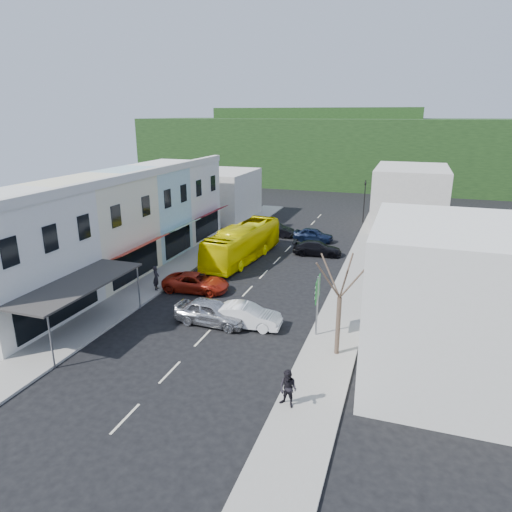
{
  "coord_description": "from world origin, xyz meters",
  "views": [
    {
      "loc": [
        10.93,
        -26.29,
        12.84
      ],
      "look_at": [
        0.0,
        6.0,
        2.2
      ],
      "focal_mm": 32.0,
      "sensor_mm": 36.0,
      "label": 1
    }
  ],
  "objects_px": {
    "pedestrian_left": "(156,279)",
    "street_tree": "(340,298)",
    "car_red": "(196,282)",
    "pedestrian_right": "(288,390)",
    "bus": "(243,244)",
    "car_silver": "(212,314)",
    "car_white": "(246,316)",
    "direction_sign": "(317,307)",
    "traffic_signal": "(364,202)"
  },
  "relations": [
    {
      "from": "pedestrian_left",
      "to": "pedestrian_right",
      "type": "xyz_separation_m",
      "value": [
        13.11,
        -10.8,
        0.0
      ]
    },
    {
      "from": "car_white",
      "to": "car_red",
      "type": "bearing_deg",
      "value": 47.23
    },
    {
      "from": "bus",
      "to": "car_white",
      "type": "height_order",
      "value": "bus"
    },
    {
      "from": "pedestrian_left",
      "to": "car_silver",
      "type": "bearing_deg",
      "value": -140.18
    },
    {
      "from": "pedestrian_left",
      "to": "street_tree",
      "type": "xyz_separation_m",
      "value": [
        14.43,
        -5.27,
        2.47
      ]
    },
    {
      "from": "car_silver",
      "to": "pedestrian_right",
      "type": "bearing_deg",
      "value": -132.93
    },
    {
      "from": "pedestrian_right",
      "to": "direction_sign",
      "type": "bearing_deg",
      "value": 107.6
    },
    {
      "from": "car_silver",
      "to": "car_red",
      "type": "bearing_deg",
      "value": 38.05
    },
    {
      "from": "car_silver",
      "to": "pedestrian_left",
      "type": "xyz_separation_m",
      "value": [
        -6.24,
        3.81,
        0.3
      ]
    },
    {
      "from": "pedestrian_left",
      "to": "traffic_signal",
      "type": "relative_size",
      "value": 0.33
    },
    {
      "from": "car_silver",
      "to": "bus",
      "type": "bearing_deg",
      "value": 14.45
    },
    {
      "from": "car_silver",
      "to": "pedestrian_right",
      "type": "height_order",
      "value": "pedestrian_right"
    },
    {
      "from": "car_red",
      "to": "pedestrian_left",
      "type": "height_order",
      "value": "pedestrian_left"
    },
    {
      "from": "car_white",
      "to": "traffic_signal",
      "type": "distance_m",
      "value": 32.17
    },
    {
      "from": "bus",
      "to": "street_tree",
      "type": "distance_m",
      "value": 18.41
    },
    {
      "from": "direction_sign",
      "to": "traffic_signal",
      "type": "relative_size",
      "value": 0.74
    },
    {
      "from": "car_silver",
      "to": "traffic_signal",
      "type": "xyz_separation_m",
      "value": [
        6.06,
        32.2,
        1.91
      ]
    },
    {
      "from": "pedestrian_left",
      "to": "street_tree",
      "type": "bearing_deg",
      "value": -128.83
    },
    {
      "from": "pedestrian_right",
      "to": "street_tree",
      "type": "distance_m",
      "value": 6.2
    },
    {
      "from": "direction_sign",
      "to": "bus",
      "type": "bearing_deg",
      "value": 122.79
    },
    {
      "from": "bus",
      "to": "car_red",
      "type": "height_order",
      "value": "bus"
    },
    {
      "from": "car_red",
      "to": "street_tree",
      "type": "distance_m",
      "value": 13.48
    },
    {
      "from": "pedestrian_right",
      "to": "pedestrian_left",
      "type": "bearing_deg",
      "value": 156.51
    },
    {
      "from": "traffic_signal",
      "to": "pedestrian_left",
      "type": "bearing_deg",
      "value": 90.32
    },
    {
      "from": "pedestrian_left",
      "to": "traffic_signal",
      "type": "distance_m",
      "value": 30.98
    },
    {
      "from": "bus",
      "to": "pedestrian_right",
      "type": "xyz_separation_m",
      "value": [
        9.64,
        -20.19,
        -0.55
      ]
    },
    {
      "from": "bus",
      "to": "car_white",
      "type": "relative_size",
      "value": 2.64
    },
    {
      "from": "car_red",
      "to": "pedestrian_right",
      "type": "distance_m",
      "value": 15.65
    },
    {
      "from": "car_red",
      "to": "direction_sign",
      "type": "distance_m",
      "value": 11.07
    },
    {
      "from": "pedestrian_right",
      "to": "traffic_signal",
      "type": "height_order",
      "value": "traffic_signal"
    },
    {
      "from": "car_silver",
      "to": "pedestrian_right",
      "type": "relative_size",
      "value": 2.59
    },
    {
      "from": "bus",
      "to": "car_silver",
      "type": "height_order",
      "value": "bus"
    },
    {
      "from": "bus",
      "to": "car_white",
      "type": "distance_m",
      "value": 13.83
    },
    {
      "from": "car_white",
      "to": "traffic_signal",
      "type": "height_order",
      "value": "traffic_signal"
    },
    {
      "from": "pedestrian_left",
      "to": "pedestrian_right",
      "type": "bearing_deg",
      "value": -148.26
    },
    {
      "from": "traffic_signal",
      "to": "car_silver",
      "type": "bearing_deg",
      "value": 103.08
    },
    {
      "from": "car_silver",
      "to": "pedestrian_left",
      "type": "distance_m",
      "value": 7.32
    },
    {
      "from": "street_tree",
      "to": "car_silver",
      "type": "bearing_deg",
      "value": 169.89
    },
    {
      "from": "pedestrian_right",
      "to": "car_silver",
      "type": "bearing_deg",
      "value": 150.49
    },
    {
      "from": "car_white",
      "to": "traffic_signal",
      "type": "relative_size",
      "value": 0.84
    },
    {
      "from": "pedestrian_left",
      "to": "traffic_signal",
      "type": "xyz_separation_m",
      "value": [
        12.3,
        28.39,
        1.61
      ]
    },
    {
      "from": "bus",
      "to": "direction_sign",
      "type": "distance_m",
      "value": 15.92
    },
    {
      "from": "car_red",
      "to": "car_white",
      "type": "bearing_deg",
      "value": -133.26
    },
    {
      "from": "car_silver",
      "to": "car_white",
      "type": "distance_m",
      "value": 2.21
    },
    {
      "from": "car_red",
      "to": "pedestrian_left",
      "type": "distance_m",
      "value": 3.0
    },
    {
      "from": "street_tree",
      "to": "pedestrian_left",
      "type": "bearing_deg",
      "value": 159.94
    },
    {
      "from": "car_silver",
      "to": "car_white",
      "type": "relative_size",
      "value": 1.0
    },
    {
      "from": "car_silver",
      "to": "car_white",
      "type": "height_order",
      "value": "same"
    },
    {
      "from": "bus",
      "to": "street_tree",
      "type": "relative_size",
      "value": 1.67
    },
    {
      "from": "bus",
      "to": "car_red",
      "type": "distance_m",
      "value": 8.47
    }
  ]
}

